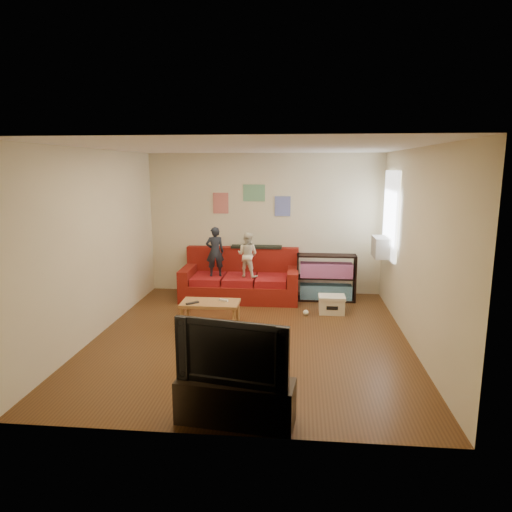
# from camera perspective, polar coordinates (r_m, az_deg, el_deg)

# --- Properties ---
(room_shell) EXTENTS (4.52, 5.02, 2.72)m
(room_shell) POSITION_cam_1_polar(r_m,az_deg,el_deg) (6.40, -0.68, 1.26)
(room_shell) COLOR brown
(room_shell) RESTS_ON ground
(sofa) EXTENTS (2.16, 0.99, 0.95)m
(sofa) POSITION_cam_1_polar(r_m,az_deg,el_deg) (8.62, -1.91, -3.17)
(sofa) COLOR maroon
(sofa) RESTS_ON ground
(child_a) EXTENTS (0.38, 0.30, 0.92)m
(child_a) POSITION_cam_1_polar(r_m,az_deg,el_deg) (8.40, -5.15, 0.55)
(child_a) COLOR #1D222C
(child_a) RESTS_ON sofa
(child_b) EXTENTS (0.48, 0.43, 0.82)m
(child_b) POSITION_cam_1_polar(r_m,az_deg,el_deg) (8.32, -1.08, 0.16)
(child_b) COLOR white
(child_b) RESTS_ON sofa
(coffee_table) EXTENTS (0.89, 0.49, 0.40)m
(coffee_table) POSITION_cam_1_polar(r_m,az_deg,el_deg) (7.10, -5.73, -6.16)
(coffee_table) COLOR #B98147
(coffee_table) RESTS_ON ground
(remote) EXTENTS (0.19, 0.18, 0.02)m
(remote) POSITION_cam_1_polar(r_m,az_deg,el_deg) (7.02, -7.95, -5.83)
(remote) COLOR black
(remote) RESTS_ON coffee_table
(game_controller) EXTENTS (0.15, 0.09, 0.03)m
(game_controller) POSITION_cam_1_polar(r_m,az_deg,el_deg) (7.09, -4.07, -5.55)
(game_controller) COLOR silver
(game_controller) RESTS_ON coffee_table
(bookshelf) EXTENTS (1.08, 0.32, 0.86)m
(bookshelf) POSITION_cam_1_polar(r_m,az_deg,el_deg) (8.54, 8.73, -2.98)
(bookshelf) COLOR black
(bookshelf) RESTS_ON ground
(window) EXTENTS (0.04, 1.08, 1.48)m
(window) POSITION_cam_1_polar(r_m,az_deg,el_deg) (8.11, 16.47, 4.96)
(window) COLOR white
(window) RESTS_ON room_shell
(ac_unit) EXTENTS (0.28, 0.55, 0.35)m
(ac_unit) POSITION_cam_1_polar(r_m,az_deg,el_deg) (8.16, 15.43, 1.08)
(ac_unit) COLOR #B7B2A3
(ac_unit) RESTS_ON window
(artwork_left) EXTENTS (0.30, 0.01, 0.40)m
(artwork_left) POSITION_cam_1_polar(r_m,az_deg,el_deg) (8.92, -4.44, 6.61)
(artwork_left) COLOR #D87266
(artwork_left) RESTS_ON room_shell
(artwork_center) EXTENTS (0.42, 0.01, 0.32)m
(artwork_center) POSITION_cam_1_polar(r_m,az_deg,el_deg) (8.81, -0.25, 7.89)
(artwork_center) COLOR #72B27F
(artwork_center) RESTS_ON room_shell
(artwork_right) EXTENTS (0.30, 0.01, 0.38)m
(artwork_right) POSITION_cam_1_polar(r_m,az_deg,el_deg) (8.79, 3.34, 6.23)
(artwork_right) COLOR #727FCC
(artwork_right) RESTS_ON room_shell
(file_box) EXTENTS (0.44, 0.34, 0.31)m
(file_box) POSITION_cam_1_polar(r_m,az_deg,el_deg) (7.87, 9.43, -5.97)
(file_box) COLOR white
(file_box) RESTS_ON ground
(tv_stand) EXTENTS (1.18, 0.51, 0.43)m
(tv_stand) POSITION_cam_1_polar(r_m,az_deg,el_deg) (4.64, -2.59, -17.66)
(tv_stand) COLOR #33271C
(tv_stand) RESTS_ON ground
(television) EXTENTS (1.11, 0.36, 0.64)m
(television) POSITION_cam_1_polar(r_m,az_deg,el_deg) (4.41, -2.65, -11.58)
(television) COLOR black
(television) RESTS_ON tv_stand
(tissue) EXTENTS (0.11, 0.11, 0.10)m
(tissue) POSITION_cam_1_polar(r_m,az_deg,el_deg) (7.72, 6.24, -7.05)
(tissue) COLOR white
(tissue) RESTS_ON ground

